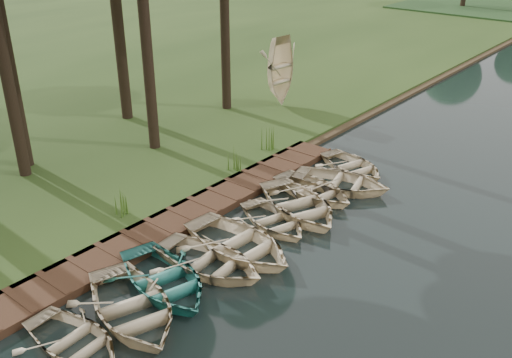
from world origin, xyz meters
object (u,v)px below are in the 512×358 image
Objects in this scene: rowboat_1 at (132,305)px; stored_rowboat at (280,98)px; boardwalk at (183,218)px; rowboat_2 at (164,277)px; rowboat_0 at (73,338)px.

stored_rowboat is at bearing 43.82° from rowboat_1.
rowboat_1 is at bearing -150.82° from stored_rowboat.
boardwalk is at bearing 50.53° from rowboat_1.
stored_rowboat is at bearing 41.18° from rowboat_2.
rowboat_1 reaches higher than rowboat_2.
rowboat_2 is 15.95m from stored_rowboat.
boardwalk is at bearing 18.51° from rowboat_0.
rowboat_2 is at bearing 31.30° from rowboat_1.
rowboat_0 is at bearing -153.46° from stored_rowboat.
rowboat_0 is 1.66m from rowboat_1.
stored_rowboat is (-6.86, 14.40, 0.23)m from rowboat_2.
rowboat_0 is 3.01m from rowboat_2.
rowboat_2 is at bearing -1.92° from rowboat_0.
rowboat_2 is (-0.29, 1.37, -0.02)m from rowboat_1.
stored_rowboat reaches higher than rowboat_1.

